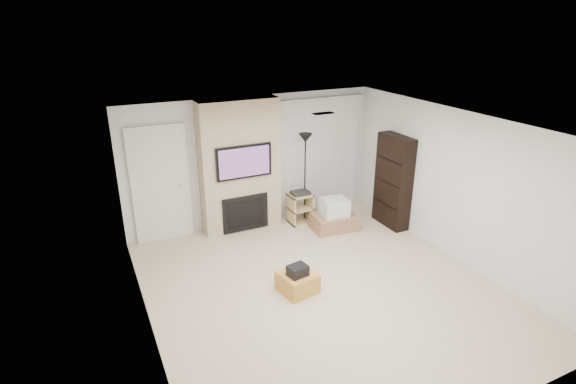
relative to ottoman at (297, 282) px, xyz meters
name	(u,v)px	position (x,y,z in m)	size (l,w,h in m)	color
floor	(322,288)	(0.36, -0.11, -0.15)	(5.00, 5.50, 0.00)	beige
ceiling	(327,127)	(0.36, -0.11, 2.35)	(5.00, 5.50, 0.00)	white
wall_back	(253,161)	(0.36, 2.64, 1.10)	(5.00, 2.50, 0.00)	silver
wall_front	(476,326)	(0.36, -2.86, 1.10)	(5.00, 2.50, 0.00)	silver
wall_left	(143,251)	(-2.14, -0.11, 1.10)	(5.50, 2.50, 0.00)	silver
wall_right	(456,186)	(2.86, -0.11, 1.10)	(5.50, 2.50, 0.00)	silver
hvac_vent	(323,113)	(0.76, 0.69, 2.35)	(0.35, 0.18, 0.01)	silver
ottoman	(297,282)	(0.00, 0.00, 0.00)	(0.50, 0.50, 0.30)	#CB8A36
black_bag	(298,271)	(-0.02, -0.04, 0.23)	(0.28, 0.22, 0.16)	black
fireplace_wall	(240,167)	(0.01, 2.43, 1.09)	(1.50, 0.47, 2.50)	tan
entry_door	(160,185)	(-1.43, 2.61, 0.90)	(1.02, 0.11, 2.14)	silver
vertical_blinds	(318,151)	(1.76, 2.59, 1.12)	(1.98, 0.10, 2.37)	silver
floor_lamp	(305,153)	(1.27, 2.21, 1.25)	(0.26, 0.26, 1.78)	black
av_stand	(300,206)	(1.13, 2.14, 0.20)	(0.45, 0.38, 0.66)	tan
box_stack	(334,217)	(1.61, 1.63, 0.08)	(0.95, 0.76, 0.60)	#A07250
bookshelf	(393,181)	(2.70, 1.29, 0.75)	(0.30, 0.80, 1.80)	black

